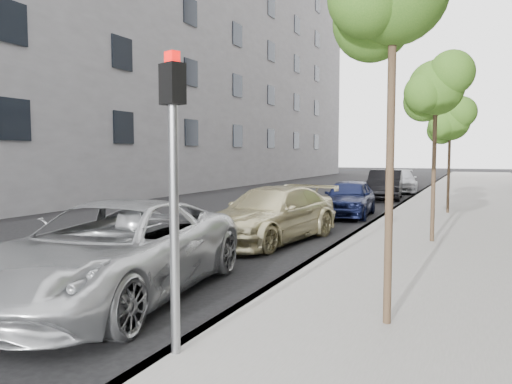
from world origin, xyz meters
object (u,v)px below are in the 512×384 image
Objects in this scene: tree_far at (451,121)px; minivan at (114,250)px; signal_pole at (174,168)px; sedan_rear at (400,181)px; suv at (271,214)px; sedan_black at (385,185)px; tree_mid at (437,88)px; sedan_blue at (349,198)px.

minivan is at bearing -107.80° from tree_far.
sedan_rear is (-1.40, 26.25, -1.45)m from signal_pole.
sedan_black is (0.59, 13.61, 0.03)m from suv.
tree_mid is 8.46m from minivan.
signal_pole is (-1.93, -14.90, -1.33)m from tree_far.
signal_pole is 0.69× the size of sedan_rear.
signal_pole is at bearing -88.71° from sedan_blue.
sedan_blue is 12.72m from sedan_rear.
signal_pole is at bearing -92.16° from sedan_black.
tree_mid is 1.14× the size of sedan_blue.
sedan_black is at bearing -98.93° from sedan_rear.
suv is at bearing -117.91° from tree_far.
suv is at bearing 79.45° from minivan.
tree_far reaches higher than sedan_black.
tree_mid is at bearing -61.65° from sedan_blue.
signal_pole is (-1.93, -8.40, -1.73)m from tree_mid.
tree_mid is 0.83× the size of minivan.
sedan_black is (-0.00, 7.58, 0.05)m from sedan_blue.
tree_mid is at bearing 50.07° from minivan.
tree_far is at bearing 64.68° from minivan.
tree_mid is 8.79m from signal_pole.
signal_pole is 13.68m from sedan_blue.
suv reaches higher than sedan_rear.
suv reaches higher than sedan_blue.
sedan_rear is (-3.33, 17.85, -3.18)m from tree_mid.
tree_mid is 6.51m from tree_far.
tree_far reaches higher than sedan_rear.
sedan_blue is (-3.33, -1.37, -2.77)m from tree_far.
suv is at bearing -167.15° from tree_mid.
tree_far is at bearing 103.71° from signal_pole.
minivan is 24.51m from sedan_rear.
signal_pole reaches higher than sedan_rear.
minivan reaches higher than sedan_rear.
sedan_rear is at bearing 106.34° from tree_far.
signal_pole is 26.32m from sedan_rear.
suv is (0.30, 5.75, -0.06)m from minivan.
signal_pole is at bearing -44.89° from minivan.
minivan is 11.81m from sedan_blue.
tree_far reaches higher than sedan_blue.
minivan is 1.18× the size of sedan_rear.
sedan_rear is at bearing 80.39° from minivan.
sedan_blue is (0.89, 11.78, -0.08)m from minivan.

